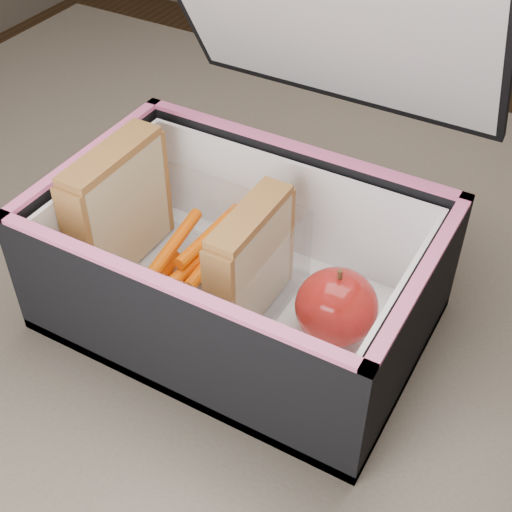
{
  "coord_description": "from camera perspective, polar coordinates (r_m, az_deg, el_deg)",
  "views": [
    {
      "loc": [
        0.18,
        -0.41,
        1.19
      ],
      "look_at": [
        -0.03,
        -0.04,
        0.81
      ],
      "focal_mm": 50.0,
      "sensor_mm": 36.0,
      "label": 1
    }
  ],
  "objects": [
    {
      "name": "sandwich_right",
      "position": [
        0.56,
        -0.44,
        -0.56
      ],
      "size": [
        0.03,
        0.09,
        0.1
      ],
      "color": "tan",
      "rests_on": "plastic_tub"
    },
    {
      "name": "lunch_bag",
      "position": [
        0.57,
        -1.12,
        0.09
      ],
      "size": [
        0.3,
        0.3,
        0.28
      ],
      "color": "black",
      "rests_on": "kitchen_table"
    },
    {
      "name": "paper_napkin",
      "position": [
        0.58,
        6.04,
        -5.81
      ],
      "size": [
        0.08,
        0.09,
        0.01
      ],
      "primitive_type": "cube",
      "rotation": [
        0.0,
        0.0,
        -0.09
      ],
      "color": "white",
      "rests_on": "lunch_bag"
    },
    {
      "name": "red_apple",
      "position": [
        0.55,
        6.46,
        -4.06
      ],
      "size": [
        0.07,
        0.07,
        0.07
      ],
      "rotation": [
        0.0,
        0.0,
        0.17
      ],
      "color": "maroon",
      "rests_on": "paper_napkin"
    },
    {
      "name": "kitchen_table",
      "position": [
        0.7,
        3.7,
        -8.21
      ],
      "size": [
        1.2,
        0.8,
        0.75
      ],
      "color": "brown",
      "rests_on": "ground"
    },
    {
      "name": "sandwich_left",
      "position": [
        0.61,
        -10.95,
        3.82
      ],
      "size": [
        0.03,
        0.1,
        0.11
      ],
      "color": "tan",
      "rests_on": "plastic_tub"
    },
    {
      "name": "plastic_tub",
      "position": [
        0.6,
        -5.81,
        0.25
      ],
      "size": [
        0.18,
        0.13,
        0.07
      ],
      "primitive_type": null,
      "color": "white",
      "rests_on": "lunch_bag"
    },
    {
      "name": "carrot_sticks",
      "position": [
        0.61,
        -5.69,
        -0.72
      ],
      "size": [
        0.05,
        0.15,
        0.03
      ],
      "color": "#F15E00",
      "rests_on": "plastic_tub"
    }
  ]
}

